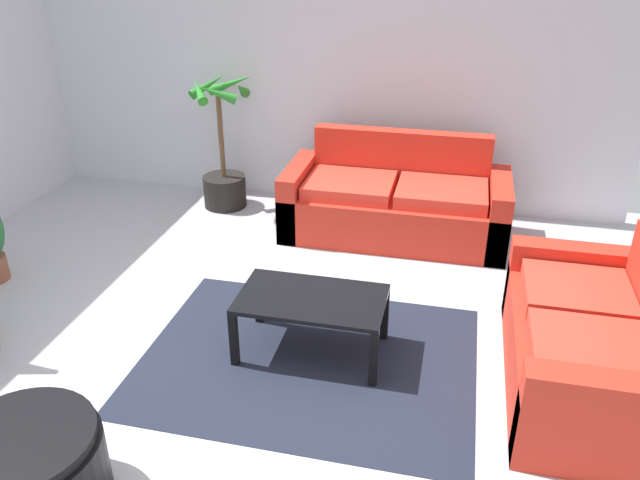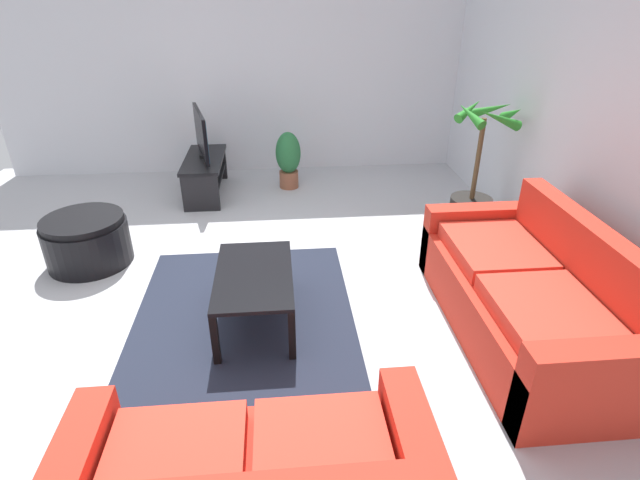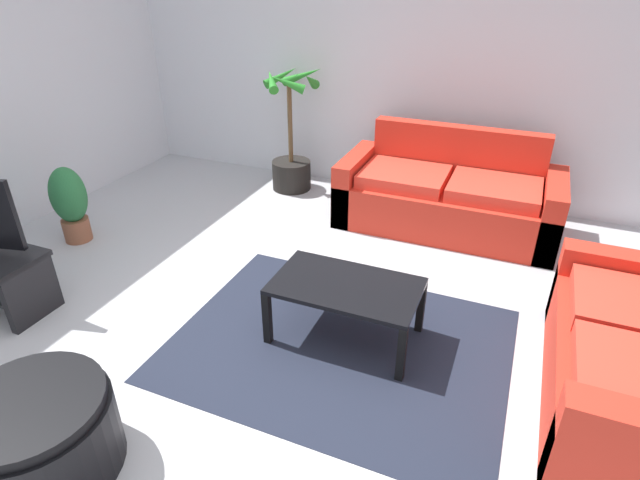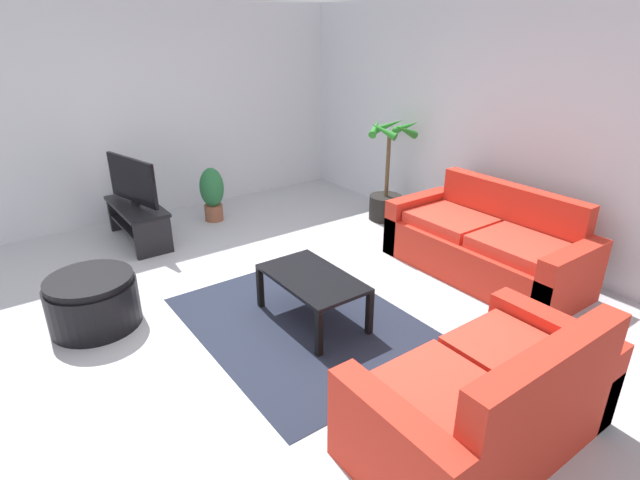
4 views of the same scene
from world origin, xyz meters
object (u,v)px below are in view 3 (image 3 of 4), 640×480
at_px(potted_palm, 292,151).
at_px(potted_plant_small, 70,202).
at_px(couch_main, 447,197).
at_px(coffee_table, 346,291).
at_px(ottoman, 39,435).

distance_m(potted_palm, potted_plant_small, 2.30).
distance_m(couch_main, coffee_table, 1.98).
bearing_deg(couch_main, potted_plant_small, -152.44).
relative_size(couch_main, ottoman, 2.69).
bearing_deg(potted_plant_small, ottoman, -47.78).
distance_m(couch_main, potted_palm, 1.81).
height_order(coffee_table, ottoman, ottoman).
bearing_deg(potted_palm, ottoman, -83.60).
bearing_deg(coffee_table, couch_main, 80.83).
xyz_separation_m(couch_main, coffee_table, (-0.32, -1.96, 0.07)).
bearing_deg(potted_palm, couch_main, -8.88).
bearing_deg(potted_palm, coffee_table, -56.79).
height_order(coffee_table, potted_plant_small, potted_plant_small).
relative_size(coffee_table, potted_plant_small, 1.36).
distance_m(potted_plant_small, ottoman, 2.58).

